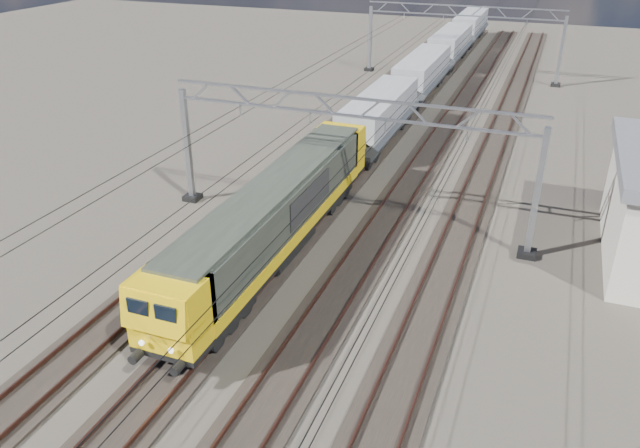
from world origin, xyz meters
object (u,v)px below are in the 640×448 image
(catenary_gantry_mid, at_px, (346,158))
(hopper_wagon_mid, at_px, (422,72))
(hopper_wagon_fourth, at_px, (470,25))
(hopper_wagon_third, at_px, (450,44))
(hopper_wagon_lead, at_px, (379,115))
(locomotive, at_px, (277,213))
(catenary_gantry_far, at_px, (462,39))

(catenary_gantry_mid, distance_m, hopper_wagon_mid, 27.71)
(hopper_wagon_fourth, bearing_deg, hopper_wagon_mid, -90.00)
(hopper_wagon_mid, height_order, hopper_wagon_third, same)
(catenary_gantry_mid, distance_m, hopper_wagon_lead, 13.64)
(locomotive, height_order, hopper_wagon_fourth, locomotive)
(catenary_gantry_far, relative_size, locomotive, 0.94)
(catenary_gantry_mid, xyz_separation_m, catenary_gantry_far, (0.00, 36.00, 0.00))
(catenary_gantry_mid, bearing_deg, hopper_wagon_mid, 94.15)
(locomotive, relative_size, hopper_wagon_fourth, 1.62)
(hopper_wagon_lead, distance_m, hopper_wagon_third, 28.40)
(catenary_gantry_far, relative_size, hopper_wagon_mid, 1.53)
(hopper_wagon_mid, xyz_separation_m, hopper_wagon_fourth, (0.00, 28.40, 0.00))
(catenary_gantry_far, distance_m, hopper_wagon_fourth, 20.16)
(locomotive, bearing_deg, hopper_wagon_fourth, 90.00)
(catenary_gantry_far, xyz_separation_m, locomotive, (-2.00, -40.31, -1.58))
(hopper_wagon_third, bearing_deg, hopper_wagon_fourth, 90.00)
(hopper_wagon_lead, height_order, hopper_wagon_third, same)
(hopper_wagon_mid, relative_size, hopper_wagon_third, 1.00)
(locomotive, relative_size, hopper_wagon_mid, 1.62)
(catenary_gantry_far, xyz_separation_m, hopper_wagon_third, (-2.00, 5.79, -1.67))
(hopper_wagon_third, bearing_deg, locomotive, -90.00)
(hopper_wagon_third, bearing_deg, catenary_gantry_mid, -87.26)
(catenary_gantry_far, xyz_separation_m, hopper_wagon_mid, (-2.00, -8.41, -1.67))
(catenary_gantry_mid, height_order, catenary_gantry_far, same)
(catenary_gantry_mid, xyz_separation_m, hopper_wagon_lead, (-2.00, 13.39, -1.67))
(locomotive, bearing_deg, hopper_wagon_third, 90.00)
(catenary_gantry_mid, distance_m, hopper_wagon_fourth, 56.05)
(hopper_wagon_lead, bearing_deg, hopper_wagon_mid, 90.00)
(catenary_gantry_far, height_order, hopper_wagon_third, catenary_gantry_far)
(hopper_wagon_lead, relative_size, hopper_wagon_mid, 1.00)
(hopper_wagon_mid, distance_m, hopper_wagon_third, 14.20)
(catenary_gantry_far, relative_size, hopper_wagon_fourth, 1.53)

